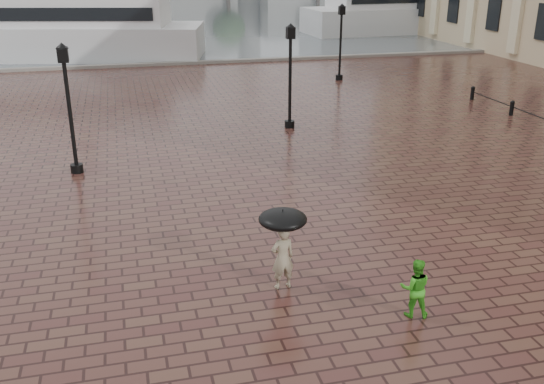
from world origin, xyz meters
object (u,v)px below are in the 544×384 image
at_px(child_pedestrian, 415,288).
at_px(street_lamps, 178,67).
at_px(adult_pedestrian, 283,258).
at_px(ferry_near, 32,24).
at_px(ferry_far, 428,5).

bearing_deg(child_pedestrian, street_lamps, -63.04).
bearing_deg(child_pedestrian, adult_pedestrian, -18.75).
bearing_deg(child_pedestrian, ferry_near, -55.32).
bearing_deg(adult_pedestrian, ferry_near, -83.55).
bearing_deg(street_lamps, child_pedestrian, -81.07).
height_order(street_lamps, adult_pedestrian, street_lamps).
relative_size(street_lamps, child_pedestrian, 16.10).
bearing_deg(ferry_far, street_lamps, -137.47).
bearing_deg(ferry_near, street_lamps, -53.20).
height_order(street_lamps, child_pedestrian, street_lamps).
height_order(adult_pedestrian, ferry_near, ferry_near).
bearing_deg(ferry_far, adult_pedestrian, -124.24).
distance_m(adult_pedestrian, ferry_near, 38.36).
xyz_separation_m(street_lamps, ferry_near, (-8.71, 20.15, 0.13)).
bearing_deg(street_lamps, adult_pedestrian, -88.19).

